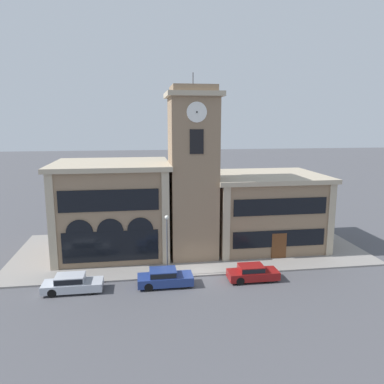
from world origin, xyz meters
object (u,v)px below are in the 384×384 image
at_px(parked_car_near, 72,283).
at_px(street_lamp, 167,236).
at_px(parked_car_far, 252,272).
at_px(parked_car_mid, 164,277).

relative_size(parked_car_near, street_lamp, 0.86).
bearing_deg(street_lamp, parked_car_far, -13.68).
xyz_separation_m(parked_car_near, street_lamp, (7.78, 1.73, 3.01)).
bearing_deg(parked_car_far, parked_car_near, 179.72).
relative_size(parked_car_near, parked_car_mid, 1.03).
bearing_deg(parked_car_far, parked_car_mid, 179.72).
xyz_separation_m(parked_car_far, street_lamp, (-7.13, 1.73, 3.02)).
distance_m(parked_car_near, street_lamp, 8.52).
distance_m(parked_car_mid, parked_car_far, 7.52).
bearing_deg(parked_car_mid, parked_car_far, -0.28).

